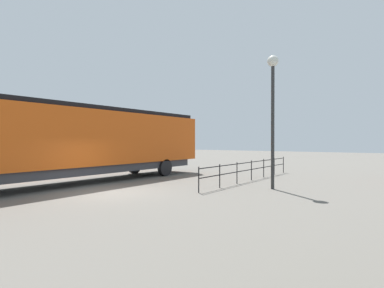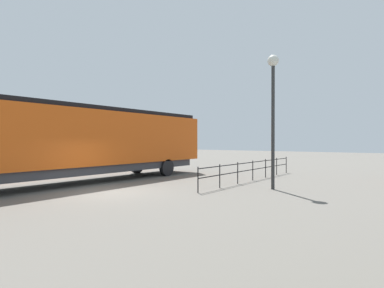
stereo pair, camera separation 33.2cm
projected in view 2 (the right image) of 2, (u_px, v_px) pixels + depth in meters
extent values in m
plane|color=#666059|center=(111.00, 193.00, 13.61)|extent=(120.00, 120.00, 0.00)
cube|color=#D15114|center=(75.00, 138.00, 16.49)|extent=(3.16, 17.91, 2.92)
cube|color=black|center=(171.00, 145.00, 22.75)|extent=(3.03, 2.21, 2.05)
cube|color=black|center=(75.00, 108.00, 16.47)|extent=(2.84, 17.19, 0.24)
cube|color=#38383D|center=(75.00, 169.00, 16.50)|extent=(2.84, 16.47, 0.45)
cylinder|color=black|center=(137.00, 165.00, 21.93)|extent=(0.30, 1.10, 1.10)
cylinder|color=black|center=(167.00, 168.00, 20.21)|extent=(0.30, 1.10, 1.10)
cylinder|color=#2D2D2D|center=(273.00, 127.00, 14.55)|extent=(0.16, 0.16, 5.93)
sphere|color=silver|center=(273.00, 61.00, 14.52)|extent=(0.53, 0.53, 0.53)
cube|color=black|center=(253.00, 162.00, 17.85)|extent=(0.04, 10.84, 0.04)
cube|color=black|center=(253.00, 170.00, 17.86)|extent=(0.04, 10.84, 0.04)
cylinder|color=black|center=(198.00, 180.00, 13.53)|extent=(0.05, 0.05, 1.15)
cylinder|color=black|center=(220.00, 176.00, 14.98)|extent=(0.05, 0.05, 1.15)
cylinder|color=black|center=(238.00, 173.00, 16.42)|extent=(0.05, 0.05, 1.15)
cylinder|color=black|center=(253.00, 171.00, 17.86)|extent=(0.05, 0.05, 1.15)
cylinder|color=black|center=(266.00, 168.00, 19.30)|extent=(0.05, 0.05, 1.15)
cylinder|color=black|center=(277.00, 166.00, 20.74)|extent=(0.05, 0.05, 1.15)
cylinder|color=black|center=(286.00, 165.00, 22.18)|extent=(0.05, 0.05, 1.15)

